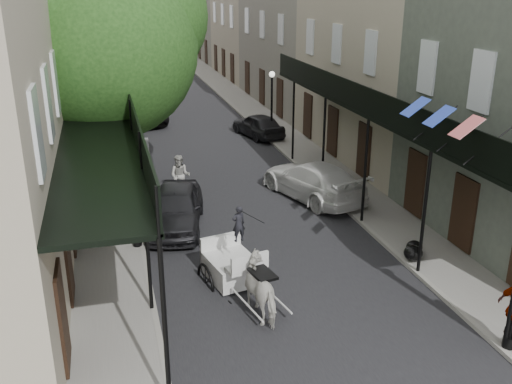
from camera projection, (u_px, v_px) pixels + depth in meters
ground at (318, 331)px, 14.55m from camera, size 140.00×140.00×0.00m
road at (193, 136)px, 32.65m from camera, size 8.00×90.00×0.01m
sidewalk_left at (103, 141)px, 31.41m from camera, size 2.20×90.00×0.12m
sidewalk_right at (276, 130)px, 33.85m from camera, size 2.20×90.00×0.12m
building_row_left at (37, 31)px, 37.78m from camera, size 5.00×80.00×10.50m
building_row_right at (284, 26)px, 41.97m from camera, size 5.00×80.00×10.50m
gallery_left at (105, 125)px, 18.29m from camera, size 2.20×18.05×4.88m
gallery_right at (377, 108)px, 20.62m from camera, size 2.20×18.05×4.88m
tree_near at (114, 37)px, 20.48m from camera, size 7.31×6.80×9.63m
tree_far at (106, 27)px, 33.37m from camera, size 6.45×6.00×8.61m
lamppost_left at (133, 191)px, 18.27m from camera, size 0.32×0.32×3.71m
lamppost_right_far at (272, 104)px, 31.13m from camera, size 0.32×0.32×3.71m
horse at (264, 289)px, 15.02m from camera, size 1.19×1.96×1.55m
carriage at (227, 245)px, 16.95m from camera, size 1.85×2.49×2.58m
pedestrian_walking at (180, 176)px, 23.38m from camera, size 1.04×0.94×1.74m
pedestrian_sidewalk_left at (124, 170)px, 23.96m from camera, size 1.10×0.71×1.61m
car_left_near at (176, 208)px, 20.37m from camera, size 2.73×4.78×1.53m
car_left_mid at (134, 156)px, 26.69m from camera, size 1.60×4.10×1.33m
car_left_far at (141, 113)px, 35.41m from camera, size 3.55×5.28×1.35m
car_right_near at (313, 180)px, 23.21m from camera, size 3.55×5.59×1.51m
car_right_far at (258, 125)px, 32.39m from camera, size 2.53×4.25×1.36m
trash_bags at (414, 251)px, 18.06m from camera, size 0.86×1.01×0.50m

